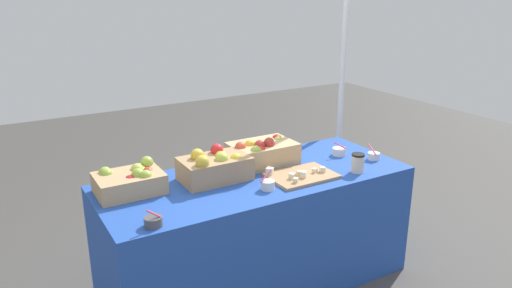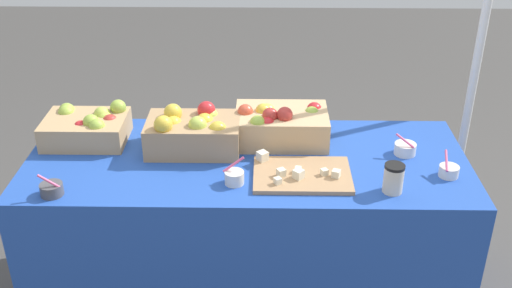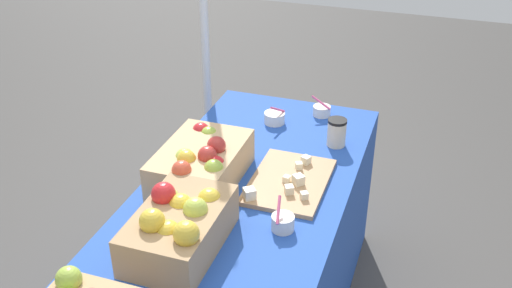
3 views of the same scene
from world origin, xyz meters
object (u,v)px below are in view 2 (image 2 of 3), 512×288
Objects in this scene: apple_crate_right at (281,124)px; apple_crate_middle at (193,132)px; tent_pole at (479,48)px; sample_bowl_near at (405,149)px; sample_bowl_far at (52,189)px; sample_bowl_extra at (449,171)px; apple_crate_left at (88,127)px; sample_bowl_mid at (234,177)px; cutting_board_front at (301,174)px; coffee_cup at (393,178)px.

apple_crate_middle is at bearing -166.74° from apple_crate_right.
sample_bowl_near is at bearing -129.80° from tent_pole.
sample_bowl_far reaches higher than sample_bowl_extra.
apple_crate_middle is 4.07× the size of sample_bowl_extra.
apple_crate_left is at bearing -178.96° from apple_crate_right.
sample_bowl_near and sample_bowl_extra have the same top height.
sample_bowl_far is at bearing -172.27° from sample_bowl_mid.
sample_bowl_mid is at bearing -28.02° from apple_crate_left.
tent_pole reaches higher than sample_bowl_mid.
sample_bowl_near is at bearing -1.92° from apple_crate_middle.
tent_pole is at bearing 24.91° from sample_bowl_far.
apple_crate_right is 1.01m from sample_bowl_far.
cutting_board_front is at bearing 8.85° from sample_bowl_far.
coffee_cup reaches higher than sample_bowl_far.
cutting_board_front is 0.19× the size of tent_pole.
apple_crate_right is at bearing 1.04° from apple_crate_left.
apple_crate_left is 0.91× the size of cutting_board_front.
apple_crate_right reaches higher than sample_bowl_near.
cutting_board_front is at bearing -76.16° from apple_crate_right.
apple_crate_left is at bearing 171.30° from apple_crate_middle.
apple_crate_left is at bearing -167.43° from tent_pole.
apple_crate_left is 0.90× the size of apple_crate_middle.
cutting_board_front is at bearing -178.50° from sample_bowl_extra.
sample_bowl_near is at bearing 13.73° from sample_bowl_far.
apple_crate_right is 3.92× the size of sample_bowl_far.
sample_bowl_mid is at bearing -160.75° from sample_bowl_near.
sample_bowl_near is 0.77m from sample_bowl_mid.
apple_crate_right is at bearing 167.36° from sample_bowl_near.
cutting_board_front is at bearing -17.81° from apple_crate_left.
sample_bowl_near is at bearing 127.68° from sample_bowl_extra.
coffee_cup is (0.43, -0.43, -0.02)m from apple_crate_right.
coffee_cup is 1.01m from tent_pole.
tent_pole is at bearing 12.57° from apple_crate_left.
sample_bowl_far is at bearing -143.34° from apple_crate_middle.
tent_pole is (0.89, 0.71, 0.30)m from cutting_board_front.
sample_bowl_mid is (0.68, -0.36, -0.04)m from apple_crate_left.
tent_pole is at bearing 50.20° from sample_bowl_near.
tent_pole is at bearing 38.74° from cutting_board_front.
apple_crate_middle is 4.04× the size of sample_bowl_near.
tent_pole is (0.29, 0.70, 0.28)m from sample_bowl_extra.
apple_crate_middle reaches higher than cutting_board_front.
sample_bowl_mid is 0.71m from sample_bowl_far.
sample_bowl_far is 0.88× the size of coffee_cup.
cutting_board_front is 0.60m from sample_bowl_extra.
apple_crate_right is 0.20× the size of tent_pole.
apple_crate_middle is 0.19× the size of tent_pole.
apple_crate_right is at bearing 27.79° from sample_bowl_far.
sample_bowl_mid is at bearing -175.29° from sample_bowl_extra.
sample_bowl_extra is (1.06, -0.21, -0.06)m from apple_crate_middle.
apple_crate_middle is at bearing 36.66° from sample_bowl_far.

